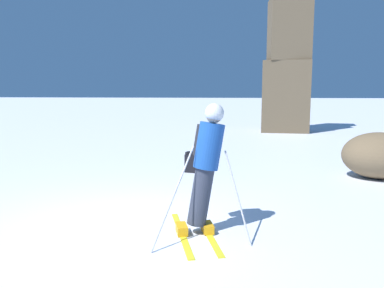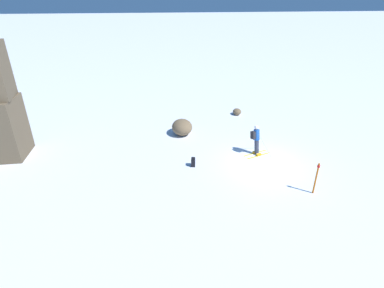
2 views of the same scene
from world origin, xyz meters
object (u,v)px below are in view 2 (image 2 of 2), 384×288
Objects in this scene: skier at (256,138)px; exposed_boulder_0 at (237,112)px; trail_marker at (316,177)px; spare_backpack at (193,162)px; exposed_boulder_1 at (182,127)px.

exposed_boulder_0 is (6.42, -0.68, -0.75)m from skier.
spare_backpack is at bearing 58.37° from trail_marker.
spare_backpack is (-0.93, 3.87, -0.75)m from skier.
trail_marker is (-7.57, -5.50, 0.39)m from exposed_boulder_1.
spare_backpack reaches higher than exposed_boulder_0.
exposed_boulder_0 is at bearing -56.78° from exposed_boulder_1.
exposed_boulder_0 is at bearing -21.30° from spare_backpack.
exposed_boulder_0 is at bearing 4.31° from trail_marker.
exposed_boulder_1 is at bearing 30.08° from skier.
trail_marker reaches higher than exposed_boulder_1.
trail_marker is (-10.65, -0.80, 0.67)m from exposed_boulder_0.
exposed_boulder_0 is 5.62m from exposed_boulder_1.
exposed_boulder_1 reaches higher than exposed_boulder_0.
skier is 2.38× the size of exposed_boulder_0.
skier reaches higher than exposed_boulder_0.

